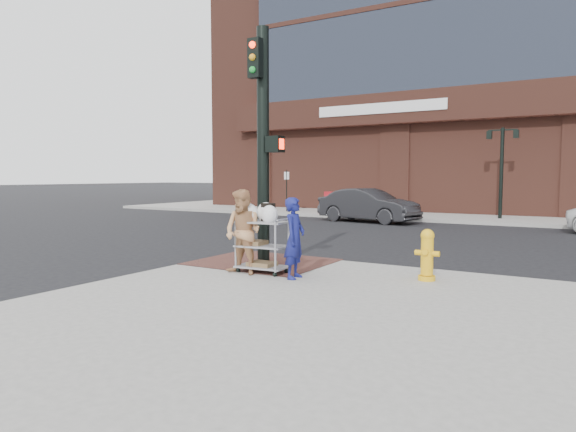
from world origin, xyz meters
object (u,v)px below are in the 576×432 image
Objects in this scene: traffic_signal_pole at (263,138)px; sedan_dark at (368,205)px; woman_blue at (295,238)px; utility_cart at (262,241)px; lamp_post at (502,163)px; fire_hydrant at (427,254)px; pedestrian_tan at (243,232)px.

traffic_signal_pole is 1.11× the size of sedan_dark.
utility_cart is (-0.82, 0.15, -0.13)m from woman_blue.
traffic_signal_pole reaches higher than lamp_post.
traffic_signal_pole is at bearing -157.94° from sedan_dark.
lamp_post is at bearing -11.94° from woman_blue.
traffic_signal_pole is 2.32m from utility_cart.
fire_hydrant is (2.96, 0.93, -0.14)m from utility_cart.
pedestrian_tan is (-2.14, -16.44, -1.65)m from lamp_post.
pedestrian_tan is 0.36× the size of sedan_dark.
pedestrian_tan reaches higher than woman_blue.
sedan_dark is at bearing 103.29° from utility_cart.
pedestrian_tan is 1.74× the size of fire_hydrant.
fire_hydrant is at bearing -71.31° from woman_blue.
sedan_dark is at bearing 101.69° from traffic_signal_pole.
traffic_signal_pole is 4.16m from fire_hydrant.
lamp_post is 0.89× the size of sedan_dark.
woman_blue is 0.84m from utility_cart.
woman_blue is 1.60× the size of fire_hydrant.
sedan_dark is 13.31m from utility_cart.
fire_hydrant is (1.05, -15.20, -1.99)m from lamp_post.
fire_hydrant is at bearing -86.05° from lamp_post.
fire_hydrant is (6.02, -12.02, -0.11)m from sedan_dark.
pedestrian_tan is at bearing -125.77° from utility_cart.
pedestrian_tan is 3.44m from fire_hydrant.
sedan_dark is 13.44m from fire_hydrant.
pedestrian_tan is at bearing -74.38° from traffic_signal_pole.
lamp_post reaches higher than woman_blue.
sedan_dark is 3.29× the size of utility_cart.
woman_blue reaches higher than utility_cart.
pedestrian_tan reaches higher than utility_cart.
sedan_dark is at bearing 105.42° from pedestrian_tan.
woman_blue is at bearing -10.42° from utility_cart.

